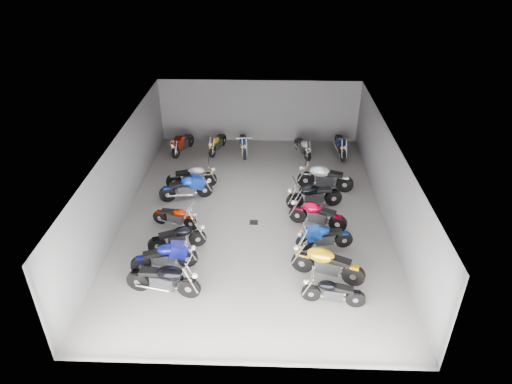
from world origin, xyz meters
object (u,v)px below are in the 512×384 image
motorcycle_back_a (182,143)px  motorcycle_back_f (341,145)px  motorcycle_left_e (187,188)px  motorcycle_right_d (317,214)px  drain_grate (254,222)px  motorcycle_back_e (303,147)px  motorcycle_left_c (178,237)px  motorcycle_back_c (243,144)px  motorcycle_left_a (164,279)px  motorcycle_back_b (217,143)px  motorcycle_left_d (176,217)px  motorcycle_left_f (192,177)px  motorcycle_right_e (314,195)px  motorcycle_left_b (165,257)px  motorcycle_right_a (333,292)px  motorcycle_right_c (324,237)px  motorcycle_right_f (325,177)px  motorcycle_right_b (327,263)px

motorcycle_back_a → motorcycle_back_f: bearing=-160.4°
motorcycle_left_e → motorcycle_right_d: (5.17, -1.80, 0.01)m
drain_grate → motorcycle_back_e: (2.17, 5.85, 0.45)m
motorcycle_left_c → motorcycle_back_c: bearing=149.0°
motorcycle_left_a → motorcycle_back_b: size_ratio=1.23×
motorcycle_left_d → motorcycle_left_f: motorcycle_left_f is taller
motorcycle_left_c → motorcycle_right_e: size_ratio=0.88×
motorcycle_left_b → motorcycle_left_f: bearing=164.2°
motorcycle_right_a → motorcycle_right_c: 2.67m
motorcycle_left_d → motorcycle_right_f: motorcycle_right_f is taller
motorcycle_left_e → motorcycle_left_f: bearing=159.9°
motorcycle_right_b → motorcycle_left_a: bearing=120.0°
motorcycle_left_a → motorcycle_back_b: motorcycle_left_a is taller
drain_grate → motorcycle_left_d: motorcycle_left_d is taller
drain_grate → motorcycle_right_d: size_ratio=0.15×
motorcycle_left_d → motorcycle_left_e: 1.99m
motorcycle_left_a → motorcycle_right_f: (5.49, 6.50, 0.00)m
motorcycle_right_e → motorcycle_right_a: bearing=170.7°
motorcycle_left_b → motorcycle_left_d: 2.44m
motorcycle_back_a → motorcycle_right_c: bearing=149.3°
motorcycle_back_b → motorcycle_back_c: bearing=-170.0°
motorcycle_left_b → motorcycle_right_e: (5.12, 3.98, 0.02)m
motorcycle_right_e → motorcycle_left_a: bearing=124.9°
motorcycle_left_a → motorcycle_left_e: bearing=-168.4°
motorcycle_back_a → motorcycle_back_c: motorcycle_back_c is taller
motorcycle_back_e → motorcycle_back_f: motorcycle_back_f is taller
drain_grate → motorcycle_back_e: motorcycle_back_e is taller
motorcycle_left_d → motorcycle_back_b: 6.53m
motorcycle_left_a → motorcycle_right_f: size_ratio=1.00×
motorcycle_back_f → motorcycle_right_c: bearing=75.1°
motorcycle_right_e → motorcycle_back_a: size_ratio=1.16×
motorcycle_left_f → motorcycle_right_e: size_ratio=0.95×
motorcycle_left_c → motorcycle_left_e: 3.34m
motorcycle_left_e → motorcycle_back_b: bearing=154.6°
motorcycle_back_c → motorcycle_left_f: bearing=52.2°
motorcycle_left_e → motorcycle_back_b: 4.56m
motorcycle_right_f → motorcycle_back_f: (1.10, 3.38, -0.05)m
motorcycle_back_b → motorcycle_right_a: bearing=130.0°
motorcycle_right_b → motorcycle_right_f: 5.63m
motorcycle_left_b → motorcycle_right_b: size_ratio=0.93×
motorcycle_right_b → motorcycle_back_f: (1.56, 8.98, -0.06)m
motorcycle_left_a → motorcycle_right_b: motorcycle_right_b is taller
motorcycle_right_b → motorcycle_back_a: size_ratio=1.18×
motorcycle_left_f → motorcycle_back_f: bearing=107.9°
motorcycle_right_b → motorcycle_back_a: motorcycle_right_b is taller
motorcycle_left_b → motorcycle_right_e: bearing=112.6°
motorcycle_left_b → motorcycle_left_e: size_ratio=0.99×
motorcycle_right_c → motorcycle_back_b: bearing=21.7°
motorcycle_left_c → motorcycle_right_f: bearing=110.6°
motorcycle_left_b → motorcycle_back_a: (-0.94, 8.75, -0.04)m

